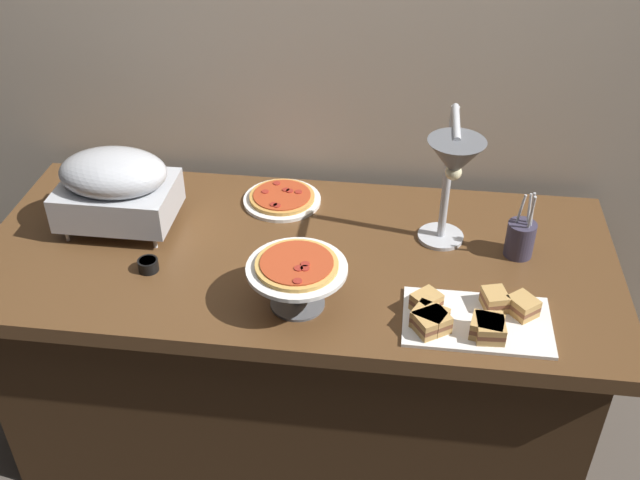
{
  "coord_description": "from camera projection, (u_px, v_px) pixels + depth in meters",
  "views": [
    {
      "loc": [
        0.3,
        -1.76,
        2.08
      ],
      "look_at": [
        0.07,
        0.0,
        0.81
      ],
      "focal_mm": 41.61,
      "sensor_mm": 36.0,
      "label": 1
    }
  ],
  "objects": [
    {
      "name": "buffet_table",
      "position": [
        299.0,
        343.0,
        2.43
      ],
      "size": [
        1.9,
        0.84,
        0.76
      ],
      "color": "brown",
      "rests_on": "ground_plane"
    },
    {
      "name": "pizza_plate_front",
      "position": [
        282.0,
        198.0,
        2.44
      ],
      "size": [
        0.26,
        0.26,
        0.03
      ],
      "color": "white",
      "rests_on": "buffet_table"
    },
    {
      "name": "utensil_holder",
      "position": [
        520.0,
        238.0,
        2.17
      ],
      "size": [
        0.08,
        0.08,
        0.23
      ],
      "color": "#383347",
      "rests_on": "buffet_table"
    },
    {
      "name": "ground_plane",
      "position": [
        300.0,
        422.0,
        2.66
      ],
      "size": [
        8.0,
        8.0,
        0.0
      ],
      "primitive_type": "plane",
      "color": "#4C443D"
    },
    {
      "name": "chafing_dish",
      "position": [
        116.0,
        186.0,
        2.25
      ],
      "size": [
        0.35,
        0.25,
        0.26
      ],
      "color": "#B7BABF",
      "rests_on": "buffet_table"
    },
    {
      "name": "sauce_cup_near",
      "position": [
        148.0,
        265.0,
        2.13
      ],
      "size": [
        0.06,
        0.06,
        0.04
      ],
      "color": "black",
      "rests_on": "buffet_table"
    },
    {
      "name": "back_wall",
      "position": [
        318.0,
        49.0,
        2.36
      ],
      "size": [
        4.4,
        0.04,
        2.4
      ],
      "primitive_type": "cube",
      "color": "#B7A893",
      "rests_on": "ground_plane"
    },
    {
      "name": "sandwich_platter",
      "position": [
        470.0,
        318.0,
        1.94
      ],
      "size": [
        0.39,
        0.23,
        0.06
      ],
      "color": "white",
      "rests_on": "buffet_table"
    },
    {
      "name": "pizza_plate_center",
      "position": [
        297.0,
        271.0,
        1.95
      ],
      "size": [
        0.27,
        0.27,
        0.15
      ],
      "color": "#595B60",
      "rests_on": "buffet_table"
    },
    {
      "name": "heat_lamp",
      "position": [
        453.0,
        167.0,
        1.94
      ],
      "size": [
        0.15,
        0.34,
        0.45
      ],
      "color": "#B7BABF",
      "rests_on": "buffet_table"
    }
  ]
}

